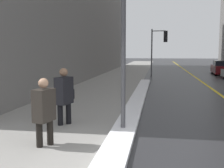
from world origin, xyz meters
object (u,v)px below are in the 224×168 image
parked_car_maroon (224,68)px  traffic_light_near (160,42)px  lamp_post (123,29)px  pedestrian_trailing (44,109)px  pedestrian_with_shoulder_bag (64,94)px

parked_car_maroon → traffic_light_near: bearing=122.7°
lamp_post → traffic_light_near: (1.00, 16.28, 0.18)m
pedestrian_trailing → pedestrian_with_shoulder_bag: size_ratio=0.93×
pedestrian_trailing → pedestrian_with_shoulder_bag: pedestrian_with_shoulder_bag is taller
lamp_post → pedestrian_trailing: size_ratio=2.86×
lamp_post → traffic_light_near: 16.31m
lamp_post → traffic_light_near: size_ratio=1.11×
pedestrian_with_shoulder_bag → parked_car_maroon: bearing=170.8°
pedestrian_with_shoulder_bag → parked_car_maroon: pedestrian_with_shoulder_bag is taller
lamp_post → traffic_light_near: lamp_post is taller
traffic_light_near → parked_car_maroon: (5.70, 3.07, -2.19)m
traffic_light_near → parked_car_maroon: 6.84m
lamp_post → parked_car_maroon: 20.58m
lamp_post → pedestrian_with_shoulder_bag: (-1.72, 0.42, -1.73)m
pedestrian_with_shoulder_bag → parked_car_maroon: (8.42, 18.93, -0.29)m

